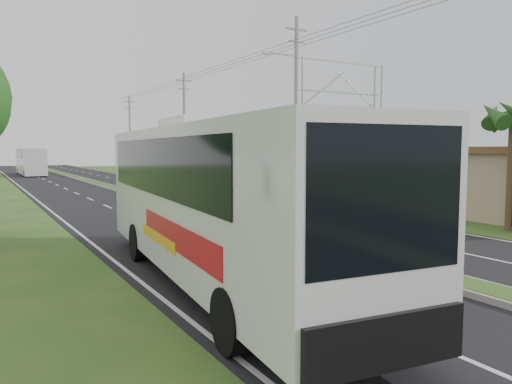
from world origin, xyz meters
TOP-DOWN VIEW (x-y plane):
  - ground at (0.00, 0.00)m, footprint 180.00×180.00m
  - road_asphalt at (0.00, 20.00)m, footprint 14.00×160.00m
  - median_strip at (0.00, 20.00)m, footprint 1.20×160.00m
  - lane_edge_left at (-6.70, 20.00)m, footprint 0.12×160.00m
  - lane_edge_right at (6.70, 20.00)m, footprint 0.12×160.00m
  - shop_mid at (14.00, 22.00)m, footprint 7.60×10.60m
  - shop_far at (14.00, 36.00)m, footprint 8.60×11.60m
  - palm_verge_b at (9.40, 12.00)m, footprint 2.40×2.40m
  - palm_verge_c at (8.80, 19.00)m, footprint 2.40×2.40m
  - palm_verge_d at (9.30, 28.00)m, footprint 2.40×2.40m
  - palm_behind_shop at (17.50, 15.00)m, footprint 2.40×2.40m
  - utility_pole_b at (8.47, 18.00)m, footprint 3.20×0.28m
  - utility_pole_c at (8.50, 38.00)m, footprint 1.60×0.28m
  - utility_pole_d at (8.50, 58.00)m, footprint 1.60×0.28m
  - billboard_lattice at (22.00, 30.00)m, footprint 10.18×1.18m
  - coach_bus_main at (-5.09, 1.64)m, footprint 3.89×13.35m
  - coach_bus_far at (-3.80, 60.34)m, footprint 2.66×11.76m
  - motorcyclist at (-0.03, 13.15)m, footprint 2.01×0.87m

SIDE VIEW (x-z plane):
  - ground at x=0.00m, z-range 0.00..0.00m
  - lane_edge_left at x=-6.70m, z-range 0.00..0.00m
  - lane_edge_right at x=6.70m, z-range 0.00..0.00m
  - road_asphalt at x=0.00m, z-range 0.00..0.02m
  - median_strip at x=0.00m, z-range 0.01..0.20m
  - motorcyclist at x=-0.03m, z-range -0.34..2.01m
  - shop_mid at x=14.00m, z-range 0.02..3.69m
  - shop_far at x=14.00m, z-range 0.02..3.84m
  - coach_bus_far at x=-3.80m, z-range 0.23..3.65m
  - coach_bus_main at x=-5.09m, z-range 0.21..4.47m
  - palm_verge_b at x=9.40m, z-range 1.83..6.88m
  - palm_verge_d at x=9.30m, z-range 1.92..7.17m
  - palm_behind_shop at x=17.50m, z-range 2.11..7.76m
  - palm_verge_c at x=8.80m, z-range 2.20..8.05m
  - utility_pole_d at x=8.50m, z-range 0.17..10.67m
  - utility_pole_c at x=8.50m, z-range 0.17..11.17m
  - utility_pole_b at x=8.47m, z-range 0.26..12.26m
  - billboard_lattice at x=22.00m, z-range 0.79..12.86m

